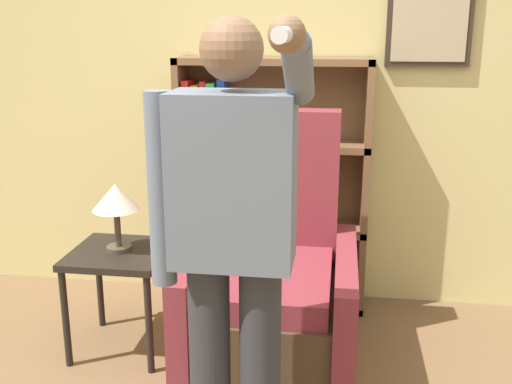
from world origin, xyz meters
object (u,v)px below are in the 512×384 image
armchair (273,297)px  person_standing (232,242)px  table_lamp (116,200)px  side_table (120,265)px  bookcase (254,188)px

armchair → person_standing: person_standing is taller
table_lamp → side_table: bearing=116.6°
armchair → person_standing: (-0.05, -0.86, 0.61)m
side_table → table_lamp: 0.36m
table_lamp → person_standing: bearing=-49.9°
bookcase → side_table: bookcase is taller
person_standing → table_lamp: (-0.78, 0.93, -0.15)m
side_table → bookcase: bearing=48.7°
table_lamp → armchair: bearing=-4.7°
armchair → table_lamp: (-0.83, 0.07, 0.45)m
person_standing → table_lamp: size_ratio=4.80×
table_lamp → bookcase: bearing=48.7°
armchair → side_table: bearing=175.3°
bookcase → person_standing: (0.17, -1.63, 0.25)m
bookcase → table_lamp: size_ratio=4.23×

